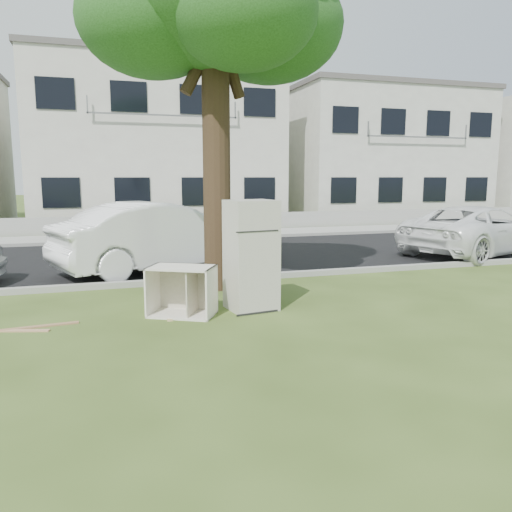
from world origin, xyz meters
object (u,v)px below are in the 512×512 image
object	(u,v)px
fridge	(251,255)
cabinet	(182,291)
car_center	(161,236)
car_right	(478,230)

from	to	relation	value
fridge	cabinet	xyz separation A→B (m)	(-1.18, -0.05, -0.52)
cabinet	car_center	world-z (taller)	car_center
cabinet	car_center	size ratio (longest dim) A/B	0.21
fridge	cabinet	world-z (taller)	fridge
fridge	car_center	distance (m)	4.15
fridge	car_right	world-z (taller)	fridge
car_center	car_right	world-z (taller)	car_center
cabinet	car_center	distance (m)	4.08
cabinet	car_center	xyz separation A→B (m)	(0.13, 4.06, 0.42)
cabinet	car_right	world-z (taller)	car_right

